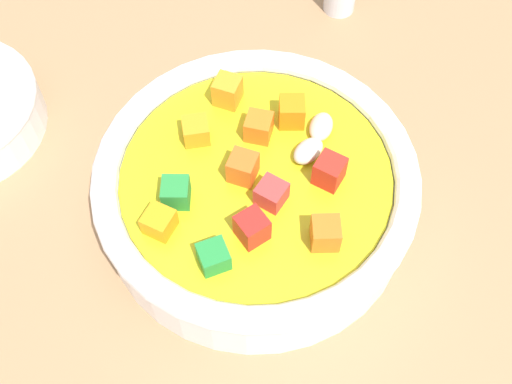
{
  "coord_description": "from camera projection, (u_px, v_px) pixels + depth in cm",
  "views": [
    {
      "loc": [
        1.21,
        -21.92,
        38.69
      ],
      "look_at": [
        0.0,
        0.0,
        2.35
      ],
      "focal_mm": 44.87,
      "sensor_mm": 36.0,
      "label": 1
    }
  ],
  "objects": [
    {
      "name": "soup_bowl_main",
      "position": [
        256.0,
        188.0,
        0.42
      ],
      "size": [
        21.01,
        21.01,
        6.31
      ],
      "color": "white",
      "rests_on": "ground_plane"
    },
    {
      "name": "ground_plane",
      "position": [
        256.0,
        216.0,
        0.45
      ],
      "size": [
        140.0,
        140.0,
        2.0
      ],
      "primitive_type": "cube",
      "color": "#9E754F"
    }
  ]
}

